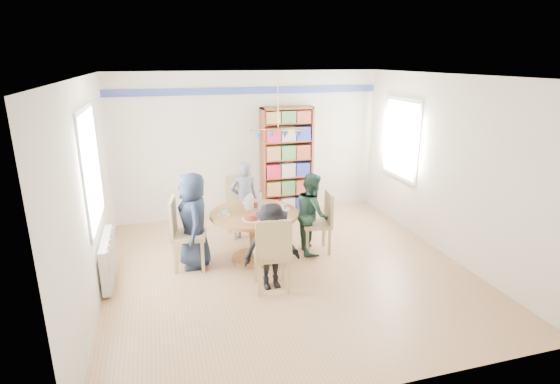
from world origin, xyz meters
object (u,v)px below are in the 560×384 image
object	(u,v)px
chair_right	(321,219)
chair_far	(241,202)
radiator	(108,259)
person_near	(272,247)
dining_table	(254,225)
chair_near	(272,251)
person_right	(312,213)
bookshelf	(287,162)
chair_left	(183,230)
person_far	(245,200)
person_left	(193,220)

from	to	relation	value
chair_right	chair_far	xyz separation A→B (m)	(-1.06, 1.06, 0.04)
radiator	person_near	xyz separation A→B (m)	(2.07, -0.73, 0.23)
radiator	person_near	distance (m)	2.20
radiator	dining_table	xyz separation A→B (m)	(2.04, 0.17, 0.21)
radiator	chair_near	xyz separation A→B (m)	(2.05, -0.82, 0.21)
chair_near	person_right	xyz separation A→B (m)	(0.91, 1.04, 0.07)
person_right	bookshelf	distance (m)	1.87
chair_far	radiator	bearing A→B (deg)	-149.07
chair_left	chair_far	xyz separation A→B (m)	(1.04, 1.04, -0.01)
chair_right	person_right	distance (m)	0.18
radiator	person_far	distance (m)	2.36
person_far	person_near	xyz separation A→B (m)	(-0.01, -1.79, -0.08)
chair_near	person_left	bearing A→B (deg)	130.86
person_far	radiator	bearing A→B (deg)	25.39
dining_table	person_far	distance (m)	0.90
person_left	person_far	distance (m)	1.26
person_left	person_right	bearing A→B (deg)	87.57
chair_right	chair_far	distance (m)	1.49
radiator	chair_left	xyz separation A→B (m)	(1.00, 0.18, 0.23)
chair_near	person_near	distance (m)	0.10
chair_far	person_far	world-z (taller)	person_far
radiator	chair_near	distance (m)	2.22
person_left	person_right	xyz separation A→B (m)	(1.80, 0.01, -0.07)
chair_right	person_left	distance (m)	1.95
person_left	person_far	bearing A→B (deg)	130.49
person_left	chair_far	bearing A→B (deg)	136.44
person_far	chair_near	bearing A→B (deg)	87.45
radiator	chair_far	bearing A→B (deg)	30.93
chair_near	person_right	size ratio (longest dim) A/B	0.81
chair_near	person_left	size ratio (longest dim) A/B	0.73
radiator	chair_left	size ratio (longest dim) A/B	0.95
bookshelf	person_far	bearing A→B (deg)	-136.58
person_left	person_near	world-z (taller)	person_left
chair_right	bookshelf	bearing A→B (deg)	89.75
dining_table	person_near	world-z (taller)	person_near
chair_near	bookshelf	xyz separation A→B (m)	(1.06, 2.86, 0.45)
chair_near	person_left	distance (m)	1.36
chair_right	person_left	world-z (taller)	person_left
chair_near	person_far	size ratio (longest dim) A/B	0.78
person_near	bookshelf	size ratio (longest dim) A/B	0.57
chair_far	chair_near	bearing A→B (deg)	-89.86
person_left	dining_table	bearing A→B (deg)	84.86
dining_table	chair_near	world-z (taller)	chair_near
person_right	dining_table	bearing A→B (deg)	100.96
person_right	person_far	size ratio (longest dim) A/B	0.95
person_left	person_right	world-z (taller)	person_left
person_left	bookshelf	world-z (taller)	bookshelf
chair_far	chair_near	world-z (taller)	chair_far
chair_far	person_left	distance (m)	1.36
radiator	bookshelf	bearing A→B (deg)	33.27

